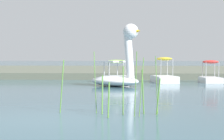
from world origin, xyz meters
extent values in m
plane|color=#385966|center=(0.00, 0.00, 0.00)|extent=(492.08, 492.08, 0.00)
cube|color=#5B6051|center=(0.00, 30.14, 0.22)|extent=(153.41, 27.74, 0.45)
ellipsoid|color=white|center=(0.81, 10.69, 0.27)|extent=(3.16, 2.76, 0.54)
cylinder|color=white|center=(1.56, 10.23, 1.60)|extent=(0.71, 0.64, 2.36)
sphere|color=white|center=(1.65, 10.18, 2.76)|extent=(1.04, 1.04, 0.75)
cone|color=yellow|center=(1.90, 10.02, 2.76)|extent=(0.65, 0.62, 0.41)
cube|color=white|center=(0.62, 10.81, 1.26)|extent=(1.71, 1.74, 0.08)
cylinder|color=silver|center=(0.32, 10.32, 0.90)|extent=(0.04, 0.04, 0.72)
cylinder|color=silver|center=(0.93, 11.30, 0.90)|extent=(0.04, 0.04, 0.72)
cube|color=white|center=(0.72, 13.87, 0.19)|extent=(1.58, 2.34, 0.38)
ellipsoid|color=#8CCC38|center=(0.72, 13.87, 1.25)|extent=(1.29, 1.32, 0.20)
cylinder|color=#B7B7BF|center=(0.21, 14.28, 0.82)|extent=(0.04, 0.04, 0.87)
cylinder|color=#B7B7BF|center=(1.11, 14.40, 0.82)|extent=(0.04, 0.04, 0.87)
cylinder|color=#B7B7BF|center=(0.33, 13.34, 0.82)|extent=(0.04, 0.04, 0.87)
cylinder|color=#B7B7BF|center=(1.24, 13.46, 0.82)|extent=(0.04, 0.04, 0.87)
cube|color=white|center=(3.55, 13.90, 0.20)|extent=(1.61, 2.52, 0.39)
ellipsoid|color=yellow|center=(3.55, 13.90, 1.40)|extent=(1.15, 1.59, 0.20)
cylinder|color=#B7B7BF|center=(3.09, 14.39, 0.90)|extent=(0.04, 0.04, 1.01)
cylinder|color=#B7B7BF|center=(3.78, 14.53, 0.90)|extent=(0.04, 0.04, 1.01)
cylinder|color=#B7B7BF|center=(3.31, 13.26, 0.90)|extent=(0.04, 0.04, 1.01)
cylinder|color=#B7B7BF|center=(4.01, 13.40, 0.90)|extent=(0.04, 0.04, 1.01)
cube|color=white|center=(6.26, 14.04, 0.16)|extent=(1.17, 1.97, 0.32)
ellipsoid|color=red|center=(6.26, 14.04, 1.22)|extent=(1.01, 1.13, 0.20)
cylinder|color=#B7B7BF|center=(5.86, 14.43, 0.77)|extent=(0.04, 0.04, 0.90)
cylinder|color=#B7B7BF|center=(6.60, 14.49, 0.77)|extent=(0.04, 0.04, 0.90)
cylinder|color=#B7B7BF|center=(5.93, 13.59, 0.77)|extent=(0.04, 0.04, 0.90)
cylinder|color=#B7B7BF|center=(6.67, 13.65, 0.77)|extent=(0.04, 0.04, 0.90)
cylinder|color=#568E38|center=(2.16, 1.00, 0.57)|extent=(0.08, 0.10, 1.13)
cylinder|color=#568E38|center=(2.13, 0.65, 0.72)|extent=(0.12, 0.17, 1.43)
cylinder|color=#568E38|center=(0.95, 1.06, 0.79)|extent=(0.07, 0.06, 1.59)
cylinder|color=#568E38|center=(0.08, 1.09, 0.69)|extent=(0.15, 0.11, 1.38)
cylinder|color=#568E38|center=(2.55, 0.88, 0.46)|extent=(0.12, 0.07, 0.92)
cylinder|color=#568E38|center=(1.35, 0.39, 0.43)|extent=(0.05, 0.14, 0.85)
cylinder|color=#568E38|center=(1.67, 0.87, 0.61)|extent=(0.03, 0.11, 1.22)
cylinder|color=#568E38|center=(1.99, 0.59, 0.79)|extent=(0.07, 0.04, 1.58)
cylinder|color=#568E38|center=(1.14, 0.96, 0.49)|extent=(0.04, 0.15, 0.98)
cylinder|color=#568E38|center=(2.51, 1.10, 0.74)|extent=(0.08, 0.11, 1.47)
camera|label=1|loc=(2.07, -8.52, 1.40)|focal=60.52mm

